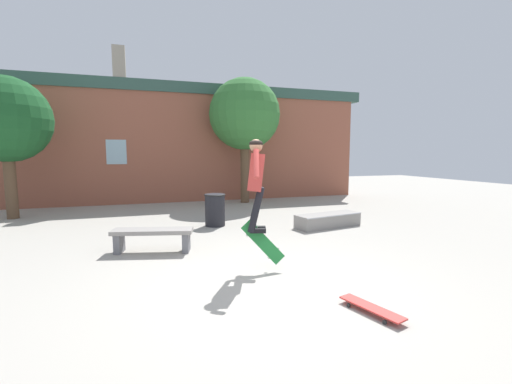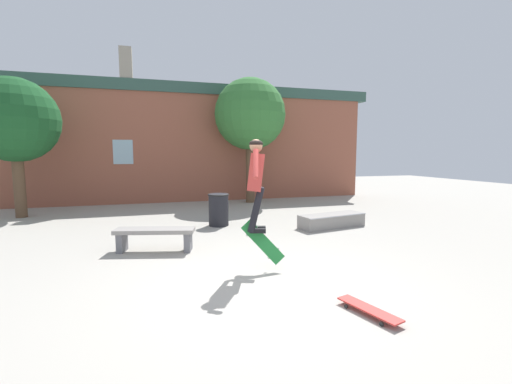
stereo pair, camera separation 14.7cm
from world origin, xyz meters
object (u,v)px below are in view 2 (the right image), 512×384
at_px(park_bench, 155,235).
at_px(skateboard_flipping, 263,242).
at_px(tree_right, 250,115).
at_px(skateboard_resting, 369,309).
at_px(skater, 256,177).
at_px(tree_left, 14,121).
at_px(trash_bin, 219,209).
at_px(skate_ledge, 332,220).

bearing_deg(park_bench, skateboard_flipping, -30.37).
distance_m(tree_right, skateboard_resting, 10.13).
bearing_deg(skateboard_resting, skateboard_flipping, -174.19).
distance_m(park_bench, skater, 2.57).
bearing_deg(tree_right, skateboard_resting, -97.29).
bearing_deg(skater, tree_left, 147.34).
bearing_deg(trash_bin, skate_ledge, -20.49).
relative_size(tree_right, skater, 3.18).
bearing_deg(trash_bin, tree_left, 152.21).
bearing_deg(skateboard_flipping, skater, 167.58).
relative_size(tree_right, trash_bin, 5.60).
height_order(skate_ledge, skateboard_resting, skate_ledge).
bearing_deg(trash_bin, skater, -90.76).
relative_size(tree_right, skateboard_resting, 5.53).
distance_m(skater, skateboard_flipping, 1.07).
height_order(skate_ledge, skater, skater).
xyz_separation_m(tree_right, tree_left, (-7.48, -1.06, -0.51)).
relative_size(tree_right, skate_ledge, 2.54).
bearing_deg(skateboard_flipping, tree_left, 153.49).
relative_size(tree_right, park_bench, 3.01).
relative_size(trash_bin, skateboard_resting, 0.99).
bearing_deg(skater, trash_bin, 106.73).
bearing_deg(skate_ledge, trash_bin, 148.90).
bearing_deg(skate_ledge, tree_right, 88.48).
height_order(tree_right, tree_left, tree_right).
bearing_deg(skateboard_flipping, trash_bin, 114.17).
xyz_separation_m(tree_left, trash_bin, (5.48, -2.89, -2.42)).
bearing_deg(skateboard_resting, tree_right, 156.94).
xyz_separation_m(skater, skateboard_flipping, (0.09, -0.07, -1.07)).
relative_size(skate_ledge, trash_bin, 2.20).
xyz_separation_m(tree_left, skateboard_flipping, (5.53, -6.58, -2.39)).
relative_size(tree_right, tree_left, 1.16).
bearing_deg(tree_left, skateboard_flipping, -49.96).
bearing_deg(skateboard_resting, skate_ledge, 140.12).
height_order(tree_right, skateboard_flipping, tree_right).
bearing_deg(tree_right, trash_bin, -116.80).
relative_size(tree_left, skateboard_flipping, 5.56).
bearing_deg(park_bench, trash_bin, 65.16).
height_order(trash_bin, skateboard_resting, trash_bin).
xyz_separation_m(skate_ledge, trash_bin, (-2.80, 1.04, 0.27)).
xyz_separation_m(park_bench, skater, (1.59, -1.60, 1.22)).
bearing_deg(tree_left, tree_right, 8.08).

